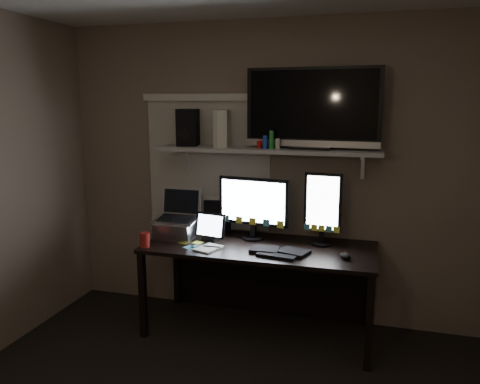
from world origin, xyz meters
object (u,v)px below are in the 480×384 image
(cup, at_px, (145,240))
(tv, at_px, (313,109))
(desk, at_px, (263,262))
(laptop, at_px, (176,215))
(monitor_landscape, at_px, (253,208))
(monitor_portrait, at_px, (323,209))
(game_console, at_px, (223,128))
(tablet, at_px, (211,227))
(mouse, at_px, (345,256))
(speaker, at_px, (188,127))
(keyboard, at_px, (279,251))

(cup, xyz_separation_m, tv, (1.21, 0.50, 1.01))
(cup, bearing_deg, desk, 25.04)
(laptop, height_order, cup, laptop)
(monitor_landscape, distance_m, tv, 0.92)
(desk, height_order, tv, tv)
(monitor_portrait, bearing_deg, game_console, -179.26)
(tablet, bearing_deg, monitor_landscape, 35.73)
(monitor_landscape, bearing_deg, tablet, -147.27)
(desk, distance_m, mouse, 0.74)
(monitor_portrait, relative_size, speaker, 1.92)
(monitor_landscape, relative_size, game_console, 2.00)
(monitor_portrait, height_order, speaker, speaker)
(desk, relative_size, monitor_portrait, 3.09)
(cup, distance_m, game_console, 1.09)
(monitor_portrait, distance_m, tablet, 0.91)
(monitor_portrait, xyz_separation_m, keyboard, (-0.28, -0.29, -0.28))
(mouse, xyz_separation_m, tablet, (-1.08, 0.14, 0.10))
(monitor_landscape, height_order, cup, monitor_landscape)
(mouse, bearing_deg, keyboard, 161.48)
(game_console, bearing_deg, monitor_portrait, -18.38)
(tv, bearing_deg, speaker, -176.58)
(keyboard, distance_m, laptop, 0.93)
(tv, relative_size, speaker, 3.42)
(monitor_portrait, relative_size, mouse, 5.28)
(keyboard, distance_m, tablet, 0.62)
(keyboard, bearing_deg, game_console, 156.43)
(laptop, bearing_deg, game_console, 30.10)
(keyboard, distance_m, game_console, 1.10)
(monitor_portrait, relative_size, tablet, 2.18)
(desk, xyz_separation_m, laptop, (-0.71, -0.11, 0.38))
(tablet, relative_size, game_console, 0.90)
(laptop, xyz_separation_m, game_console, (0.35, 0.20, 0.70))
(cup, relative_size, speaker, 0.37)
(laptop, distance_m, cup, 0.35)
(keyboard, xyz_separation_m, tablet, (-0.60, 0.15, 0.10))
(keyboard, bearing_deg, tv, 72.64)
(tv, bearing_deg, monitor_portrait, -28.24)
(keyboard, bearing_deg, desk, 134.50)
(mouse, distance_m, cup, 1.53)
(monitor_landscape, relative_size, cup, 5.25)
(mouse, relative_size, tablet, 0.41)
(keyboard, height_order, tv, tv)
(monitor_landscape, relative_size, speaker, 1.96)
(tv, bearing_deg, keyboard, -112.69)
(cup, height_order, tv, tv)
(laptop, bearing_deg, speaker, 79.94)
(laptop, height_order, speaker, speaker)
(tablet, bearing_deg, tv, 26.00)
(tv, distance_m, speaker, 1.05)
(keyboard, bearing_deg, mouse, 9.51)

